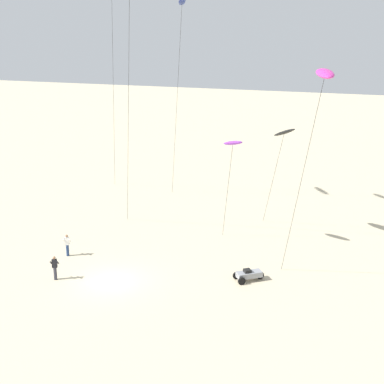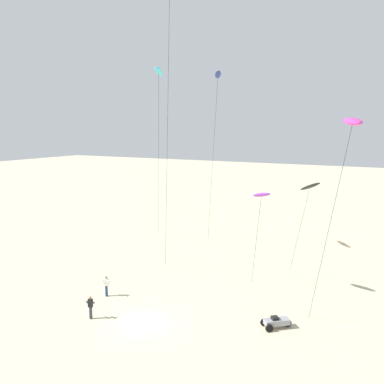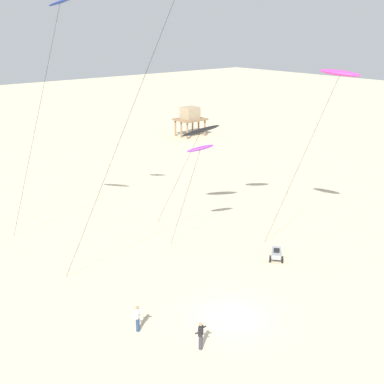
{
  "view_description": "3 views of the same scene",
  "coord_description": "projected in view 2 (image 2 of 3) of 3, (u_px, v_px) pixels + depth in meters",
  "views": [
    {
      "loc": [
        17.57,
        -27.73,
        15.67
      ],
      "look_at": [
        2.99,
        6.58,
        4.78
      ],
      "focal_mm": 49.99,
      "sensor_mm": 36.0,
      "label": 1
    },
    {
      "loc": [
        16.04,
        -22.44,
        13.42
      ],
      "look_at": [
        1.94,
        3.53,
        8.86
      ],
      "focal_mm": 39.36,
      "sensor_mm": 36.0,
      "label": 2
    },
    {
      "loc": [
        -19.64,
        -19.41,
        17.18
      ],
      "look_at": [
        4.03,
        8.62,
        5.03
      ],
      "focal_mm": 48.11,
      "sensor_mm": 36.0,
      "label": 3
    }
  ],
  "objects": [
    {
      "name": "kite_navy",
      "position": [
        218.0,
        79.0,
        41.25
      ],
      "size": [
        4.15,
        5.93,
        18.85
      ],
      "color": "navy",
      "rests_on": "ground"
    },
    {
      "name": "kite_magenta",
      "position": [
        352.0,
        123.0,
        23.17
      ],
      "size": [
        3.64,
        5.51,
        14.04
      ],
      "color": "#D8339E",
      "rests_on": "ground"
    },
    {
      "name": "kite_purple",
      "position": [
        261.0,
        195.0,
        33.29
      ],
      "size": [
        2.46,
        2.85,
        8.54
      ],
      "color": "purple",
      "rests_on": "ground"
    },
    {
      "name": "ground_plane",
      "position": [
        143.0,
        323.0,
        29.11
      ],
      "size": [
        260.0,
        260.0,
        0.0
      ],
      "primitive_type": "plane",
      "color": "beige"
    },
    {
      "name": "kite_flyer_middle",
      "position": [
        91.0,
        307.0,
        29.64
      ],
      "size": [
        0.71,
        0.69,
        1.67
      ],
      "color": "#33333D",
      "rests_on": "ground"
    },
    {
      "name": "kite_flyer_nearest",
      "position": [
        106.0,
        285.0,
        33.62
      ],
      "size": [
        0.69,
        0.67,
        1.67
      ],
      "color": "navy",
      "rests_on": "ground"
    },
    {
      "name": "beach_buggy",
      "position": [
        276.0,
        322.0,
        28.34
      ],
      "size": [
        1.95,
        1.85,
        0.82
      ],
      "color": "gray",
      "rests_on": "ground"
    },
    {
      "name": "kite_black",
      "position": [
        310.0,
        187.0,
        34.75
      ],
      "size": [
        3.62,
        4.77,
        9.25
      ],
      "color": "black",
      "rests_on": "ground"
    },
    {
      "name": "kite_cyan",
      "position": [
        159.0,
        73.0,
        43.43
      ],
      "size": [
        5.08,
        7.37,
        19.63
      ],
      "color": "#33BFE0",
      "rests_on": "ground"
    }
  ]
}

